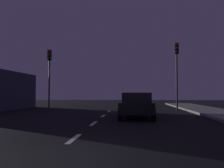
{
  "coord_description": "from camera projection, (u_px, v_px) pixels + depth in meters",
  "views": [
    {
      "loc": [
        1.76,
        -4.78,
        1.38
      ],
      "look_at": [
        0.07,
        15.98,
        2.17
      ],
      "focal_mm": 39.35,
      "sensor_mm": 36.0,
      "label": 1
    }
  ],
  "objects": [
    {
      "name": "car_stopped_ahead",
      "position": [
        137.0,
        105.0,
        13.91
      ],
      "size": [
        1.98,
        4.59,
        1.42
      ],
      "color": "black",
      "rests_on": "ground_plane"
    },
    {
      "name": "lane_stripe_second",
      "position": [
        74.0,
        139.0,
        7.44
      ],
      "size": [
        0.16,
        1.6,
        0.01
      ],
      "primitive_type": "cube",
      "color": "silver",
      "rests_on": "ground_plane"
    },
    {
      "name": "lane_stripe_fourth",
      "position": [
        103.0,
        116.0,
        15.01
      ],
      "size": [
        0.16,
        1.6,
        0.01
      ],
      "primitive_type": "cube",
      "color": "silver",
      "rests_on": "ground_plane"
    },
    {
      "name": "traffic_signal_right",
      "position": [
        177.0,
        63.0,
        19.87
      ],
      "size": [
        0.32,
        0.38,
        5.49
      ],
      "color": "#2D2D30",
      "rests_on": "ground_plane"
    },
    {
      "name": "ground_plane",
      "position": [
        95.0,
        122.0,
        11.82
      ],
      "size": [
        80.0,
        80.0,
        0.0
      ],
      "primitive_type": "plane",
      "color": "black"
    },
    {
      "name": "traffic_signal_left",
      "position": [
        49.0,
        68.0,
        20.72
      ],
      "size": [
        0.32,
        0.38,
        5.07
      ],
      "color": "#4C4C51",
      "rests_on": "ground_plane"
    },
    {
      "name": "lane_stripe_fifth",
      "position": [
        109.0,
        111.0,
        18.79
      ],
      "size": [
        0.16,
        1.6,
        0.01
      ],
      "primitive_type": "cube",
      "color": "silver",
      "rests_on": "ground_plane"
    },
    {
      "name": "lane_stripe_third",
      "position": [
        94.0,
        123.0,
        11.22
      ],
      "size": [
        0.16,
        1.6,
        0.01
      ],
      "primitive_type": "cube",
      "color": "silver",
      "rests_on": "ground_plane"
    }
  ]
}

